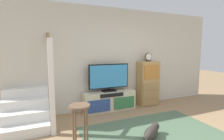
{
  "coord_description": "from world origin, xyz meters",
  "views": [
    {
      "loc": [
        -1.89,
        -1.78,
        1.58
      ],
      "look_at": [
        -0.39,
        1.81,
        1.12
      ],
      "focal_mm": 26.85,
      "sensor_mm": 36.0,
      "label": 1
    }
  ],
  "objects": [
    {
      "name": "television",
      "position": [
        -0.3,
        2.22,
        0.89
      ],
      "size": [
        1.08,
        0.22,
        0.72
      ],
      "color": "black",
      "rests_on": "media_console"
    },
    {
      "name": "side_cabinet",
      "position": [
        0.91,
        2.2,
        0.63
      ],
      "size": [
        0.58,
        0.38,
        1.26
      ],
      "color": "tan",
      "rests_on": "ground_plane"
    },
    {
      "name": "dog",
      "position": [
        -0.12,
        0.58,
        0.12
      ],
      "size": [
        0.49,
        0.41,
        0.23
      ],
      "color": "#332D28",
      "rests_on": "ground_plane"
    },
    {
      "name": "staircase",
      "position": [
        -2.24,
        2.2,
        0.37
      ],
      "size": [
        1.0,
        1.36,
        2.2
      ],
      "color": "white",
      "rests_on": "ground_plane"
    },
    {
      "name": "bar_stool_near",
      "position": [
        -1.37,
        0.83,
        0.52
      ],
      "size": [
        0.34,
        0.34,
        0.7
      ],
      "color": "brown",
      "rests_on": "ground_plane"
    },
    {
      "name": "back_wall",
      "position": [
        0.0,
        2.46,
        1.35
      ],
      "size": [
        6.4,
        0.12,
        2.7
      ],
      "primitive_type": "cube",
      "color": "beige",
      "rests_on": "ground_plane"
    },
    {
      "name": "desk_clock",
      "position": [
        0.89,
        2.19,
        1.39
      ],
      "size": [
        0.22,
        0.08,
        0.24
      ],
      "color": "#4C3823",
      "rests_on": "side_cabinet"
    },
    {
      "name": "area_rug",
      "position": [
        0.0,
        0.6,
        0.01
      ],
      "size": [
        2.6,
        1.8,
        0.01
      ],
      "primitive_type": "cube",
      "color": "#4C664C",
      "rests_on": "ground_plane"
    },
    {
      "name": "media_console",
      "position": [
        -0.3,
        2.19,
        0.26
      ],
      "size": [
        1.38,
        0.38,
        0.51
      ],
      "color": "beige",
      "rests_on": "ground_plane"
    }
  ]
}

